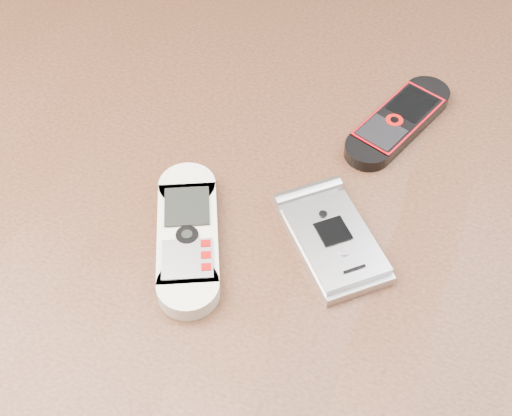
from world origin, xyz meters
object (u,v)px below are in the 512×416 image
object	(u,v)px
nokia_black_red	(398,121)
motorola_razr	(334,240)
nokia_white	(188,236)
table	(251,285)

from	to	relation	value
nokia_black_red	motorola_razr	distance (m)	0.15
nokia_white	nokia_black_red	size ratio (longest dim) A/B	1.07
nokia_black_red	motorola_razr	world-z (taller)	motorola_razr
nokia_black_red	motorola_razr	bearing A→B (deg)	-75.74
nokia_white	motorola_razr	xyz separation A→B (m)	(0.11, 0.04, 0.00)
motorola_razr	nokia_white	bearing A→B (deg)	156.50
table	nokia_black_red	distance (m)	0.20
table	nokia_white	distance (m)	0.13
table	nokia_white	bearing A→B (deg)	-129.41
table	nokia_white	world-z (taller)	nokia_white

